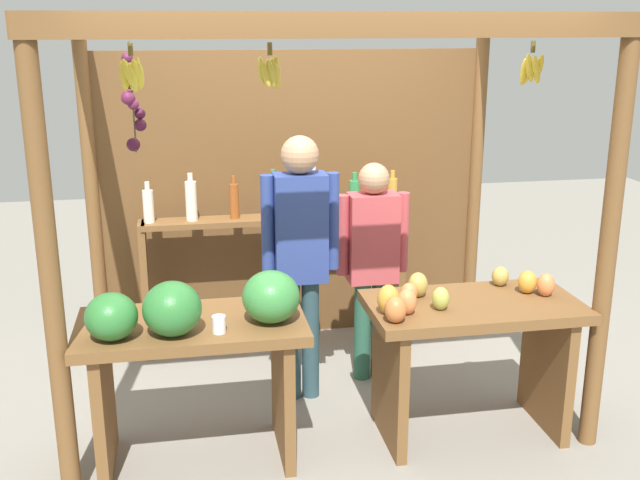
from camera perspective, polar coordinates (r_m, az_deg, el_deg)
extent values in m
plane|color=gray|center=(5.14, -0.39, -10.99)|extent=(12.00, 12.00, 0.00)
cylinder|color=brown|center=(3.79, -19.66, -2.53)|extent=(0.10, 0.10, 2.39)
cylinder|color=brown|center=(4.35, 20.87, -0.29)|extent=(0.10, 0.10, 2.39)
cylinder|color=brown|center=(5.61, -16.80, 3.64)|extent=(0.10, 0.10, 2.39)
cylinder|color=brown|center=(6.01, 11.61, 4.79)|extent=(0.10, 0.10, 2.39)
cube|color=brown|center=(3.64, 2.26, 15.87)|extent=(2.97, 0.12, 0.12)
cube|color=brown|center=(4.55, -19.23, 15.09)|extent=(0.12, 2.00, 0.12)
cube|color=brown|center=(5.03, 16.51, 15.34)|extent=(0.12, 2.00, 0.12)
cube|color=brown|center=(5.68, -2.13, 3.22)|extent=(2.87, 0.04, 2.15)
cylinder|color=brown|center=(4.15, 15.74, 13.82)|extent=(0.02, 0.02, 0.06)
ellipsoid|color=gold|center=(4.17, 16.15, 12.33)|extent=(0.04, 0.09, 0.15)
ellipsoid|color=gold|center=(4.20, 15.46, 12.10)|extent=(0.09, 0.05, 0.15)
ellipsoid|color=gold|center=(4.16, 15.08, 12.10)|extent=(0.07, 0.08, 0.16)
ellipsoid|color=gold|center=(4.14, 15.49, 12.35)|extent=(0.06, 0.06, 0.15)
ellipsoid|color=gold|center=(4.13, 15.95, 12.22)|extent=(0.07, 0.05, 0.15)
cylinder|color=brown|center=(3.74, -14.07, 13.74)|extent=(0.02, 0.02, 0.06)
ellipsoid|color=yellow|center=(3.74, -13.38, 11.91)|extent=(0.04, 0.08, 0.14)
ellipsoid|color=yellow|center=(3.76, -13.62, 12.26)|extent=(0.05, 0.05, 0.14)
ellipsoid|color=yellow|center=(3.78, -13.83, 11.86)|extent=(0.06, 0.04, 0.14)
ellipsoid|color=yellow|center=(3.78, -14.26, 11.85)|extent=(0.06, 0.06, 0.14)
ellipsoid|color=yellow|center=(3.75, -14.40, 11.97)|extent=(0.04, 0.06, 0.14)
ellipsoid|color=yellow|center=(3.73, -14.57, 11.92)|extent=(0.05, 0.07, 0.14)
ellipsoid|color=yellow|center=(3.71, -14.26, 12.12)|extent=(0.07, 0.06, 0.14)
ellipsoid|color=yellow|center=(3.72, -13.90, 11.73)|extent=(0.06, 0.04, 0.14)
ellipsoid|color=yellow|center=(3.72, -13.63, 12.16)|extent=(0.06, 0.07, 0.14)
cylinder|color=brown|center=(3.71, -3.80, 14.16)|extent=(0.02, 0.02, 0.06)
ellipsoid|color=gold|center=(3.72, -3.25, 12.15)|extent=(0.04, 0.06, 0.13)
ellipsoid|color=gold|center=(3.74, -3.40, 12.70)|extent=(0.05, 0.06, 0.14)
ellipsoid|color=gold|center=(3.74, -3.88, 12.59)|extent=(0.08, 0.04, 0.13)
ellipsoid|color=gold|center=(3.73, -4.02, 12.45)|extent=(0.05, 0.05, 0.13)
ellipsoid|color=gold|center=(3.71, -4.44, 12.67)|extent=(0.04, 0.08, 0.13)
ellipsoid|color=gold|center=(3.68, -4.09, 12.33)|extent=(0.07, 0.06, 0.14)
ellipsoid|color=gold|center=(3.68, -3.64, 12.35)|extent=(0.06, 0.04, 0.13)
ellipsoid|color=gold|center=(3.70, -3.31, 12.24)|extent=(0.06, 0.06, 0.14)
cylinder|color=#4C422D|center=(3.98, -13.92, 10.33)|extent=(0.01, 0.01, 0.55)
sphere|color=#511938|center=(3.97, -14.30, 13.11)|extent=(0.06, 0.06, 0.06)
sphere|color=#601E42|center=(3.98, -13.90, 12.32)|extent=(0.06, 0.06, 0.06)
sphere|color=#47142D|center=(3.96, -14.05, 11.46)|extent=(0.07, 0.07, 0.07)
sphere|color=#601E42|center=(3.97, -14.24, 10.33)|extent=(0.07, 0.07, 0.07)
sphere|color=#601E42|center=(3.98, -13.87, 9.89)|extent=(0.06, 0.06, 0.06)
sphere|color=#47142D|center=(4.01, -13.40, 9.24)|extent=(0.06, 0.06, 0.06)
sphere|color=#47142D|center=(4.00, -13.36, 8.41)|extent=(0.06, 0.06, 0.06)
sphere|color=#47142D|center=(4.03, -13.86, 6.98)|extent=(0.07, 0.07, 0.07)
cube|color=brown|center=(4.10, -9.63, -6.42)|extent=(1.21, 0.64, 0.06)
cube|color=brown|center=(4.30, -15.94, -11.76)|extent=(0.06, 0.58, 0.76)
cube|color=brown|center=(4.30, -2.82, -11.10)|extent=(0.06, 0.58, 0.76)
ellipsoid|color=#2D7533|center=(3.88, -11.06, -5.10)|extent=(0.40, 0.40, 0.28)
ellipsoid|color=#38843D|center=(3.98, -3.70, -4.28)|extent=(0.42, 0.42, 0.28)
ellipsoid|color=#2D7533|center=(3.91, -15.43, -5.58)|extent=(0.33, 0.33, 0.24)
cylinder|color=white|center=(3.91, -7.61, -6.31)|extent=(0.07, 0.07, 0.09)
cube|color=brown|center=(4.40, 11.48, -4.94)|extent=(1.21, 0.64, 0.06)
cube|color=brown|center=(4.41, 5.25, -10.40)|extent=(0.06, 0.58, 0.76)
cube|color=brown|center=(4.75, 16.69, -9.06)|extent=(0.06, 0.58, 0.76)
ellipsoid|color=#E07F47|center=(4.30, 6.71, -3.97)|extent=(0.12, 0.12, 0.12)
ellipsoid|color=gold|center=(4.57, 15.33, -3.06)|extent=(0.14, 0.14, 0.14)
ellipsoid|color=#B79E47|center=(4.39, 7.37, -3.35)|extent=(0.15, 0.15, 0.14)
ellipsoid|color=#A8B24C|center=(4.21, 9.06, -4.36)|extent=(0.13, 0.13, 0.13)
ellipsoid|color=#B79E47|center=(4.66, 13.41, -2.66)|extent=(0.13, 0.13, 0.12)
ellipsoid|color=#E07F47|center=(4.55, 16.64, -3.24)|extent=(0.12, 0.12, 0.14)
ellipsoid|color=gold|center=(4.12, 5.16, -4.47)|extent=(0.17, 0.17, 0.17)
ellipsoid|color=#CC7038|center=(4.01, 5.70, -5.23)|extent=(0.17, 0.17, 0.14)
ellipsoid|color=#E07F47|center=(4.12, 6.56, -4.63)|extent=(0.14, 0.14, 0.14)
cube|color=brown|center=(5.55, -12.97, -3.72)|extent=(0.05, 0.20, 1.00)
cube|color=brown|center=(5.75, 5.92, -2.64)|extent=(0.05, 0.20, 1.00)
cube|color=brown|center=(5.43, -3.43, 1.57)|extent=(1.87, 0.22, 0.04)
cylinder|color=silver|center=(5.37, -12.78, 2.48)|extent=(0.07, 0.07, 0.23)
cylinder|color=silver|center=(5.34, -12.88, 3.98)|extent=(0.03, 0.03, 0.06)
cylinder|color=silver|center=(5.36, -9.67, 2.90)|extent=(0.08, 0.08, 0.28)
cylinder|color=silver|center=(5.32, -9.75, 4.66)|extent=(0.04, 0.04, 0.06)
cylinder|color=#994C1E|center=(5.37, -6.47, 2.90)|extent=(0.06, 0.06, 0.25)
cylinder|color=#994C1E|center=(5.34, -6.52, 4.51)|extent=(0.03, 0.03, 0.06)
cylinder|color=#338C4C|center=(5.39, -3.53, 3.22)|extent=(0.07, 0.07, 0.28)
cylinder|color=#338C4C|center=(5.36, -3.57, 5.00)|extent=(0.03, 0.03, 0.06)
cylinder|color=silver|center=(5.43, -0.46, 3.44)|extent=(0.06, 0.06, 0.30)
cylinder|color=silver|center=(5.40, -0.47, 5.30)|extent=(0.03, 0.03, 0.06)
cylinder|color=#338C4C|center=(5.50, 2.60, 3.26)|extent=(0.08, 0.08, 0.24)
cylinder|color=#338C4C|center=(5.47, 2.62, 4.79)|extent=(0.04, 0.04, 0.06)
cylinder|color=gold|center=(5.57, 5.44, 3.39)|extent=(0.07, 0.07, 0.24)
cylinder|color=gold|center=(5.54, 5.48, 4.93)|extent=(0.03, 0.03, 0.06)
cylinder|color=#2C4A52|center=(4.86, -2.13, -7.51)|extent=(0.11, 0.11, 0.80)
cylinder|color=#2C4A52|center=(4.87, -0.72, -7.41)|extent=(0.11, 0.11, 0.80)
cube|color=#2D428C|center=(4.62, -1.49, 0.90)|extent=(0.32, 0.19, 0.67)
cylinder|color=#2D428C|center=(4.58, -3.96, 1.19)|extent=(0.08, 0.08, 0.60)
cylinder|color=#2D428C|center=(4.64, 0.95, 1.42)|extent=(0.08, 0.08, 0.60)
sphere|color=tan|center=(4.52, -1.53, 6.43)|extent=(0.23, 0.23, 0.23)
cylinder|color=#285B45|center=(5.14, 3.19, -6.78)|extent=(0.11, 0.11, 0.70)
cylinder|color=#285B45|center=(5.16, 4.50, -6.67)|extent=(0.11, 0.11, 0.70)
cube|color=#BF474C|center=(4.94, 3.98, 0.15)|extent=(0.32, 0.19, 0.59)
cylinder|color=#BF474C|center=(4.88, 1.72, 0.36)|extent=(0.08, 0.08, 0.53)
cylinder|color=#BF474C|center=(4.98, 6.22, 0.59)|extent=(0.08, 0.08, 0.53)
sphere|color=tan|center=(4.84, 4.08, 4.64)|extent=(0.20, 0.20, 0.20)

